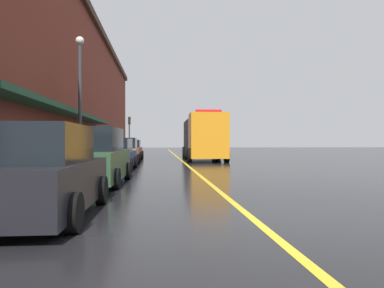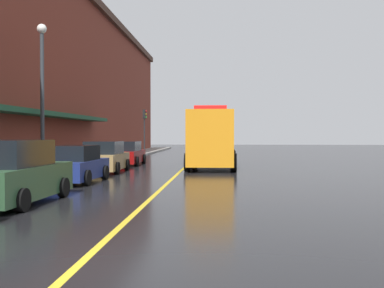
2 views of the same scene
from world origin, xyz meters
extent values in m
plane|color=black|center=(0.00, 25.00, 0.00)|extent=(112.00, 112.00, 0.00)
cube|color=gray|center=(-6.20, 25.00, 0.07)|extent=(2.40, 70.00, 0.15)
cube|color=gold|center=(0.00, 25.00, 0.00)|extent=(0.16, 70.00, 0.01)
cube|color=maroon|center=(-11.46, 24.00, 6.22)|extent=(8.13, 64.00, 12.43)
cube|color=#472D23|center=(-7.25, 24.00, 12.13)|extent=(0.40, 64.00, 0.60)
cube|color=#19472D|center=(-6.85, 16.00, 3.10)|extent=(1.20, 22.40, 0.24)
cube|color=black|center=(-4.00, 1.07, 0.61)|extent=(1.93, 4.21, 0.86)
cube|color=black|center=(-4.01, 0.86, 1.39)|extent=(1.73, 2.32, 0.71)
cylinder|color=black|center=(-4.95, 2.38, 0.32)|extent=(0.23, 0.64, 0.64)
cylinder|color=black|center=(-3.03, 2.36, 0.32)|extent=(0.23, 0.64, 0.64)
cylinder|color=black|center=(-3.06, -0.24, 0.32)|extent=(0.23, 0.64, 0.64)
cube|color=#2D5133|center=(-3.91, 6.34, 0.65)|extent=(2.03, 4.80, 0.94)
cube|color=black|center=(-3.91, 6.11, 1.50)|extent=(1.78, 2.66, 0.77)
cylinder|color=black|center=(-4.81, 7.84, 0.32)|extent=(0.24, 0.65, 0.64)
cylinder|color=black|center=(-2.91, 7.78, 0.32)|extent=(0.24, 0.65, 0.64)
cylinder|color=black|center=(-4.91, 4.90, 0.32)|extent=(0.24, 0.65, 0.64)
cylinder|color=black|center=(-3.00, 4.85, 0.32)|extent=(0.24, 0.65, 0.64)
cube|color=navy|center=(-3.98, 12.34, 0.56)|extent=(1.99, 4.16, 0.77)
cube|color=black|center=(-3.99, 12.13, 1.26)|extent=(1.75, 2.31, 0.63)
cylinder|color=black|center=(-4.88, 13.64, 0.32)|extent=(0.24, 0.65, 0.64)
cylinder|color=black|center=(-3.00, 13.58, 0.32)|extent=(0.24, 0.65, 0.64)
cylinder|color=black|center=(-4.96, 11.09, 0.32)|extent=(0.24, 0.65, 0.64)
cylinder|color=black|center=(-3.08, 11.03, 0.32)|extent=(0.24, 0.65, 0.64)
cube|color=#A5844C|center=(-4.00, 17.59, 0.59)|extent=(1.88, 4.32, 0.82)
cube|color=black|center=(-4.00, 17.37, 1.34)|extent=(1.68, 2.38, 0.67)
cylinder|color=black|center=(-4.94, 18.91, 0.32)|extent=(0.23, 0.64, 0.64)
cylinder|color=black|center=(-3.09, 18.93, 0.32)|extent=(0.23, 0.64, 0.64)
cylinder|color=black|center=(-4.92, 16.24, 0.32)|extent=(0.23, 0.64, 0.64)
cylinder|color=black|center=(-3.06, 16.26, 0.32)|extent=(0.23, 0.64, 0.64)
cube|color=maroon|center=(-4.00, 23.47, 0.56)|extent=(1.75, 4.55, 0.77)
cube|color=black|center=(-4.00, 23.24, 1.26)|extent=(1.57, 2.51, 0.63)
cylinder|color=black|center=(-4.88, 24.87, 0.32)|extent=(0.22, 0.64, 0.64)
cylinder|color=black|center=(-3.13, 24.88, 0.32)|extent=(0.22, 0.64, 0.64)
cylinder|color=black|center=(-4.86, 22.05, 0.32)|extent=(0.22, 0.64, 0.64)
cylinder|color=black|center=(-3.12, 22.06, 0.32)|extent=(0.22, 0.64, 0.64)
cube|color=orange|center=(1.66, 18.30, 1.83)|extent=(2.57, 2.42, 3.07)
cube|color=#3F3F42|center=(1.71, 22.73, 1.71)|extent=(2.61, 5.83, 2.82)
cube|color=red|center=(1.66, 18.30, 3.49)|extent=(1.78, 0.62, 0.24)
cylinder|color=black|center=(2.94, 18.37, 0.50)|extent=(0.31, 1.00, 1.00)
cylinder|color=black|center=(0.38, 18.40, 0.50)|extent=(0.31, 1.00, 1.00)
cylinder|color=black|center=(2.99, 21.99, 0.50)|extent=(0.31, 1.00, 1.00)
cylinder|color=black|center=(0.42, 22.03, 0.50)|extent=(0.31, 1.00, 1.00)
cylinder|color=black|center=(3.02, 24.34, 0.50)|extent=(0.31, 1.00, 1.00)
cylinder|color=black|center=(0.45, 24.37, 0.50)|extent=(0.31, 1.00, 1.00)
cylinder|color=#4C4C51|center=(-5.35, 19.91, 0.68)|extent=(0.07, 0.07, 1.05)
cube|color=black|center=(-5.35, 19.91, 1.34)|extent=(0.14, 0.18, 0.28)
cylinder|color=#4C4C51|center=(-5.35, 8.25, 0.68)|extent=(0.07, 0.07, 1.05)
cube|color=black|center=(-5.35, 8.25, 1.34)|extent=(0.14, 0.18, 0.28)
cylinder|color=#4C4C51|center=(-5.35, 21.46, 0.68)|extent=(0.07, 0.07, 1.05)
cube|color=black|center=(-5.35, 21.46, 1.34)|extent=(0.14, 0.18, 0.28)
cylinder|color=#33383D|center=(-5.95, 13.78, 3.40)|extent=(0.18, 0.18, 6.50)
sphere|color=white|center=(-5.95, 13.78, 6.87)|extent=(0.44, 0.44, 0.44)
cylinder|color=#232326|center=(-5.30, 38.20, 1.85)|extent=(0.14, 0.14, 3.40)
cube|color=black|center=(-5.30, 38.20, 4.00)|extent=(0.28, 0.36, 0.90)
sphere|color=red|center=(-5.14, 38.20, 4.30)|extent=(0.16, 0.16, 0.16)
sphere|color=gold|center=(-5.14, 38.20, 4.00)|extent=(0.16, 0.16, 0.16)
sphere|color=green|center=(-5.14, 38.20, 3.70)|extent=(0.16, 0.16, 0.16)
camera|label=1|loc=(-1.73, -5.95, 1.43)|focal=33.46mm
camera|label=2|loc=(2.24, -7.06, 2.07)|focal=43.49mm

